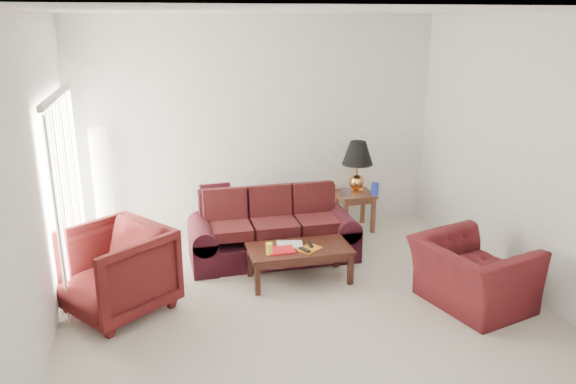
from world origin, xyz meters
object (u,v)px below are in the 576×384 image
object	(u,v)px
sofa	(273,227)
armchair_right	(472,274)
end_table	(354,211)
armchair_left	(115,271)
coffee_table	(299,264)
floor_lamp	(103,190)

from	to	relation	value
sofa	armchair_right	xyz separation A→B (m)	(1.78, -1.69, -0.07)
sofa	end_table	size ratio (longest dim) A/B	3.80
sofa	armchair_left	size ratio (longest dim) A/B	2.08
armchair_left	armchair_right	distance (m)	3.73
coffee_table	floor_lamp	bearing A→B (deg)	157.57
floor_lamp	coffee_table	bearing A→B (deg)	-33.56
armchair_left	armchair_right	size ratio (longest dim) A/B	0.91
coffee_table	armchair_left	bearing A→B (deg)	-161.95
sofa	coffee_table	bearing A→B (deg)	-80.44
armchair_right	coffee_table	size ratio (longest dim) A/B	0.93
armchair_right	coffee_table	xyz separation A→B (m)	(-1.62, 1.01, -0.15)
sofa	armchair_right	size ratio (longest dim) A/B	1.90
armchair_left	coffee_table	size ratio (longest dim) A/B	0.85
end_table	coffee_table	world-z (taller)	end_table
armchair_left	sofa	bearing A→B (deg)	79.89
sofa	end_table	world-z (taller)	sofa
sofa	end_table	bearing A→B (deg)	24.88
sofa	armchair_left	xyz separation A→B (m)	(-1.87, -0.93, 0.03)
sofa	floor_lamp	size ratio (longest dim) A/B	1.26
sofa	armchair_right	distance (m)	2.46
end_table	floor_lamp	distance (m)	3.47
armchair_right	armchair_left	bearing A→B (deg)	63.24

